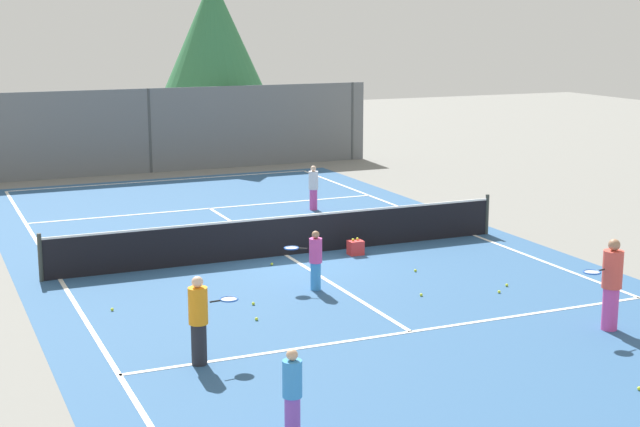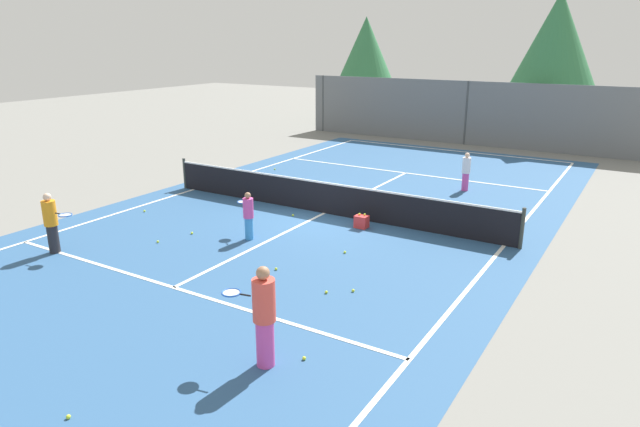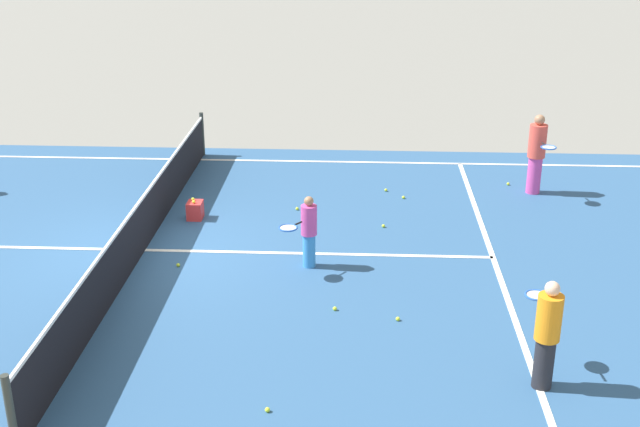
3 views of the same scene
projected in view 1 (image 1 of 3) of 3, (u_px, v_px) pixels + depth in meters
The scene contains 22 objects.
ground_plane at pixel (286, 255), 23.53m from camera, with size 80.00×80.00×0.00m, color slate.
court_surface at pixel (286, 255), 23.53m from camera, with size 13.00×25.00×0.01m.
tennis_net at pixel (286, 235), 23.43m from camera, with size 11.90×0.10×1.10m.
perimeter_fence at pixel (150, 131), 35.77m from camera, with size 18.00×0.12×3.20m.
tree_0 at pixel (213, 36), 38.84m from camera, with size 4.32×4.32×7.50m.
player_0 at pixel (313, 187), 28.97m from camera, with size 0.29×0.29×1.37m.
player_1 at pixel (292, 393), 13.19m from camera, with size 0.28×0.28×1.31m.
player_2 at pixel (315, 259), 20.42m from camera, with size 0.80×0.70×1.32m.
player_3 at pixel (199, 319), 15.98m from camera, with size 0.91×0.39×1.56m.
player_4 at pixel (611, 283), 17.75m from camera, with size 0.96×0.49×1.77m.
ball_crate at pixel (356, 248), 23.56m from camera, with size 0.36×0.30×0.43m.
tennis_ball_0 at pixel (612, 318), 18.52m from camera, with size 0.07×0.07×0.07m, color #CCE533.
tennis_ball_1 at pixel (253, 304), 19.45m from camera, with size 0.07×0.07×0.07m, color #CCE533.
tennis_ball_2 at pixel (421, 295), 20.06m from camera, with size 0.07×0.07×0.07m, color #CCE533.
tennis_ball_3 at pixel (499, 292), 20.29m from camera, with size 0.07×0.07×0.07m, color #CCE533.
tennis_ball_4 at pixel (60, 237), 25.30m from camera, with size 0.07×0.07×0.07m, color #CCE533.
tennis_ball_5 at pixel (112, 309), 19.06m from camera, with size 0.07×0.07×0.07m, color #CCE533.
tennis_ball_6 at pixel (272, 264), 22.57m from camera, with size 0.07×0.07×0.07m, color #CCE533.
tennis_ball_7 at pixel (639, 389), 15.00m from camera, with size 0.07×0.07×0.07m, color #CCE533.
tennis_ball_8 at pixel (415, 271), 21.99m from camera, with size 0.07×0.07×0.07m, color #CCE533.
tennis_ball_9 at pixel (507, 285), 20.80m from camera, with size 0.07×0.07×0.07m, color #CCE533.
tennis_ball_10 at pixel (257, 319), 18.46m from camera, with size 0.07×0.07×0.07m, color #CCE533.
Camera 1 is at (-8.36, -21.26, 5.81)m, focal length 53.06 mm.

